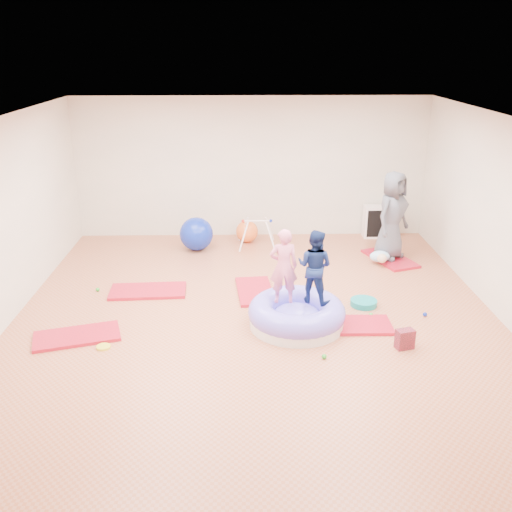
{
  "coord_description": "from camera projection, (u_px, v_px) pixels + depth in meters",
  "views": [
    {
      "loc": [
        -0.19,
        -7.27,
        3.72
      ],
      "look_at": [
        0.0,
        0.3,
        0.9
      ],
      "focal_mm": 40.0,
      "sensor_mm": 36.0,
      "label": 1
    }
  ],
  "objects": [
    {
      "name": "gym_mat_mid_left",
      "position": [
        148.0,
        291.0,
        9.09
      ],
      "size": [
        1.22,
        0.66,
        0.05
      ],
      "primitive_type": "cube",
      "rotation": [
        0.0,
        0.0,
        0.05
      ],
      "color": "red",
      "rests_on": "ground"
    },
    {
      "name": "room",
      "position": [
        257.0,
        229.0,
        7.62
      ],
      "size": [
        7.01,
        8.01,
        2.81
      ],
      "color": "#B66F51",
      "rests_on": "ground"
    },
    {
      "name": "exercise_ball_blue",
      "position": [
        196.0,
        234.0,
        10.87
      ],
      "size": [
        0.64,
        0.64,
        0.64
      ],
      "primitive_type": "sphere",
      "color": "#0F26A4",
      "rests_on": "ground"
    },
    {
      "name": "gym_mat_rear_right",
      "position": [
        390.0,
        259.0,
        10.46
      ],
      "size": [
        0.91,
        1.25,
        0.05
      ],
      "primitive_type": "cube",
      "rotation": [
        0.0,
        0.0,
        1.91
      ],
      "color": "red",
      "rests_on": "ground"
    },
    {
      "name": "ball_pit_balls",
      "position": [
        303.0,
        316.0,
        8.23
      ],
      "size": [
        5.04,
        2.23,
        0.06
      ],
      "color": "green",
      "rests_on": "ground"
    },
    {
      "name": "gym_mat_right",
      "position": [
        351.0,
        325.0,
        7.98
      ],
      "size": [
        1.14,
        0.58,
        0.05
      ],
      "primitive_type": "cube",
      "rotation": [
        0.0,
        0.0,
        -0.01
      ],
      "color": "red",
      "rests_on": "ground"
    },
    {
      "name": "gym_mat_front_left",
      "position": [
        77.0,
        336.0,
        7.68
      ],
      "size": [
        1.24,
        0.86,
        0.05
      ],
      "primitive_type": "cube",
      "rotation": [
        0.0,
        0.0,
        0.29
      ],
      "color": "red",
      "rests_on": "ground"
    },
    {
      "name": "child_pink",
      "position": [
        284.0,
        263.0,
        7.75
      ],
      "size": [
        0.4,
        0.27,
        1.07
      ],
      "primitive_type": "imported",
      "rotation": [
        0.0,
        0.0,
        3.19
      ],
      "color": "pink",
      "rests_on": "inflatable_cushion"
    },
    {
      "name": "balance_disc",
      "position": [
        364.0,
        303.0,
        8.63
      ],
      "size": [
        0.4,
        0.4,
        0.09
      ],
      "primitive_type": "cylinder",
      "color": "#0F8688",
      "rests_on": "ground"
    },
    {
      "name": "adult_caregiver",
      "position": [
        392.0,
        215.0,
        10.19
      ],
      "size": [
        0.91,
        0.91,
        1.59
      ],
      "primitive_type": "imported",
      "rotation": [
        0.0,
        0.0,
        0.77
      ],
      "color": "#4F525B",
      "rests_on": "gym_mat_rear_right"
    },
    {
      "name": "backpack",
      "position": [
        405.0,
        339.0,
        7.39
      ],
      "size": [
        0.26,
        0.2,
        0.26
      ],
      "primitive_type": "cube",
      "rotation": [
        0.0,
        0.0,
        0.27
      ],
      "color": "#AD1D35",
      "rests_on": "ground"
    },
    {
      "name": "cube_shelf",
      "position": [
        379.0,
        222.0,
        11.61
      ],
      "size": [
        0.64,
        0.32,
        0.64
      ],
      "color": "white",
      "rests_on": "ground"
    },
    {
      "name": "exercise_ball_orange",
      "position": [
        247.0,
        231.0,
        11.34
      ],
      "size": [
        0.44,
        0.44,
        0.44
      ],
      "primitive_type": "sphere",
      "color": "orange",
      "rests_on": "ground"
    },
    {
      "name": "infant_play_gym",
      "position": [
        257.0,
        229.0,
        10.99
      ],
      "size": [
        0.72,
        0.68,
        0.55
      ],
      "rotation": [
        0.0,
        0.0,
        -0.15
      ],
      "color": "white",
      "rests_on": "ground"
    },
    {
      "name": "infant",
      "position": [
        380.0,
        257.0,
        10.17
      ],
      "size": [
        0.36,
        0.37,
        0.21
      ],
      "color": "#A6DAFE",
      "rests_on": "gym_mat_rear_right"
    },
    {
      "name": "inflatable_cushion",
      "position": [
        297.0,
        315.0,
        7.97
      ],
      "size": [
        1.36,
        1.36,
        0.43
      ],
      "rotation": [
        0.0,
        0.0,
        0.01
      ],
      "color": "white",
      "rests_on": "ground"
    },
    {
      "name": "child_navy",
      "position": [
        315.0,
        263.0,
        7.78
      ],
      "size": [
        0.63,
        0.59,
        1.04
      ],
      "primitive_type": "imported",
      "rotation": [
        0.0,
        0.0,
        2.63
      ],
      "color": "#111F4C",
      "rests_on": "inflatable_cushion"
    },
    {
      "name": "yellow_toy",
      "position": [
        103.0,
        347.0,
        7.43
      ],
      "size": [
        0.19,
        0.19,
        0.03
      ],
      "primitive_type": "cylinder",
      "color": "yellow",
      "rests_on": "ground"
    },
    {
      "name": "gym_mat_center_back",
      "position": [
        255.0,
        291.0,
        9.09
      ],
      "size": [
        0.64,
        1.14,
        0.05
      ],
      "primitive_type": "cube",
      "rotation": [
        0.0,
        0.0,
        1.66
      ],
      "color": "red",
      "rests_on": "ground"
    }
  ]
}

